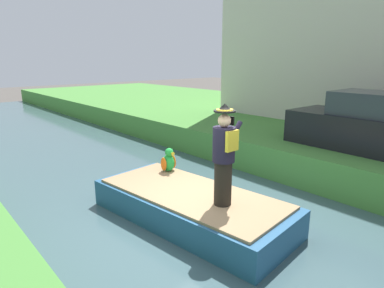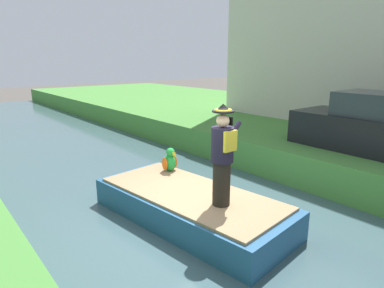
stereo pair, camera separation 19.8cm
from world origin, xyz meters
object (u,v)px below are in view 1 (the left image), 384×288
at_px(person_pirate, 224,156).
at_px(parrot_plush, 169,161).
at_px(parked_car_dark, 372,126).
at_px(boat, 191,206).

bearing_deg(person_pirate, parrot_plush, 64.17).
bearing_deg(parked_car_dark, parrot_plush, 148.55).
xyz_separation_m(parrot_plush, parked_car_dark, (4.49, -2.75, 0.66)).
relative_size(boat, parrot_plush, 7.67).
bearing_deg(boat, parrot_plush, 71.35).
bearing_deg(boat, parked_car_dark, -16.32).
xyz_separation_m(boat, parked_car_dark, (4.93, -1.44, 1.21)).
xyz_separation_m(boat, person_pirate, (0.06, -0.83, 1.23)).
xyz_separation_m(person_pirate, parrot_plush, (0.38, 2.13, -0.68)).
relative_size(boat, person_pirate, 2.36).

